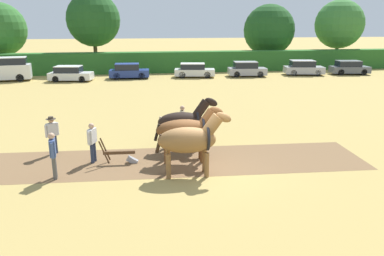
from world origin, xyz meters
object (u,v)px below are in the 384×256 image
object	(u,v)px
draft_horse_lead_right	(186,130)
farmer_onlooker_right	(52,132)
draft_horse_trail_left	(184,121)
farmer_onlooker_left	(53,152)
tree_center	(269,30)
tree_center_right	(339,24)
parked_car_center_left	(129,71)
parked_car_left	(70,74)
draft_horse_lead_left	(190,140)
plow	(122,156)
tree_center_left	(93,20)
farmer_beside_team	(182,120)
parked_car_center_right	(247,69)
parked_van	(2,69)
parked_car_center	(194,70)
parked_car_far_right	(349,68)
parked_car_right	(303,68)
farmer_at_plow	(92,140)

from	to	relation	value
draft_horse_lead_right	farmer_onlooker_right	xyz separation A→B (m)	(-5.54, 1.76, -0.37)
draft_horse_trail_left	farmer_onlooker_left	xyz separation A→B (m)	(-5.09, -2.47, -0.28)
tree_center	tree_center_right	size ratio (longest dim) A/B	0.93
parked_car_center_left	draft_horse_trail_left	bearing A→B (deg)	-81.69
parked_car_left	draft_horse_lead_left	bearing A→B (deg)	-63.66
plow	parked_car_left	bearing A→B (deg)	106.36
tree_center_left	farmer_beside_team	distance (m)	29.54
tree_center_right	draft_horse_lead_left	xyz separation A→B (m)	(-24.29, -32.77, -3.83)
parked_car_center_right	tree_center_right	bearing A→B (deg)	34.64
draft_horse_lead_left	draft_horse_trail_left	distance (m)	2.93
draft_horse_lead_right	parked_van	distance (m)	28.03
parked_car_center	farmer_onlooker_left	bearing A→B (deg)	-101.46
parked_car_left	parked_car_far_right	size ratio (longest dim) A/B	1.00
farmer_beside_team	parked_car_center_right	size ratio (longest dim) A/B	0.41
farmer_onlooker_right	parked_car_right	world-z (taller)	farmer_onlooker_right
farmer_onlooker_right	parked_car_center_left	size ratio (longest dim) A/B	0.42
parked_car_center_right	parked_car_far_right	xyz separation A→B (m)	(11.47, -0.21, -0.02)
draft_horse_lead_right	parked_car_right	size ratio (longest dim) A/B	0.66
plow	parked_van	world-z (taller)	parked_van
parked_van	parked_car_center	bearing A→B (deg)	-9.49
draft_horse_trail_left	parked_car_far_right	distance (m)	30.36
farmer_at_plow	parked_car_right	bearing A→B (deg)	67.94
draft_horse_lead_right	farmer_beside_team	distance (m)	2.95
parked_car_center_right	parked_car_far_right	distance (m)	11.47
tree_center_right	farmer_at_plow	size ratio (longest dim) A/B	5.02
parked_car_center	tree_center	bearing A→B (deg)	46.77
tree_center_right	draft_horse_lead_right	distance (m)	39.77
parked_car_center	parked_car_right	size ratio (longest dim) A/B	0.99
farmer_at_plow	parked_car_far_right	xyz separation A→B (m)	(24.99, 22.80, -0.24)
tree_center_right	farmer_at_plow	distance (m)	41.86
tree_center_left	draft_horse_trail_left	bearing A→B (deg)	-78.19
parked_car_center_left	parked_car_right	size ratio (longest dim) A/B	0.92
draft_horse_lead_right	draft_horse_trail_left	world-z (taller)	draft_horse_trail_left
farmer_beside_team	draft_horse_lead_left	bearing A→B (deg)	-83.09
draft_horse_lead_right	draft_horse_trail_left	bearing A→B (deg)	89.57
plow	farmer_onlooker_left	bearing A→B (deg)	-150.93
draft_horse_lead_right	farmer_onlooker_left	distance (m)	5.10
farmer_onlooker_left	parked_car_center	world-z (taller)	farmer_onlooker_left
tree_center	draft_horse_lead_left	xyz separation A→B (m)	(-15.36, -33.76, -3.11)
tree_center_right	parked_car_center_left	size ratio (longest dim) A/B	2.07
parked_car_center_right	parked_car_far_right	bearing A→B (deg)	5.05
tree_center	farmer_beside_team	distance (m)	33.20
parked_car_center_right	parked_car_far_right	size ratio (longest dim) A/B	0.96
parked_van	parked_car_center_right	bearing A→B (deg)	-10.00
draft_horse_lead_right	parked_van	xyz separation A→B (m)	(-14.36, 24.07, -0.17)
draft_horse_lead_right	farmer_onlooker_left	bearing A→B (deg)	-165.28
tree_center	draft_horse_lead_left	bearing A→B (deg)	-114.47
draft_horse_trail_left	farmer_at_plow	xyz separation A→B (m)	(-3.85, -1.01, -0.34)
parked_car_center_left	parked_car_right	xyz separation A→B (m)	(18.48, -0.35, 0.03)
draft_horse_lead_right	draft_horse_trail_left	distance (m)	1.46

